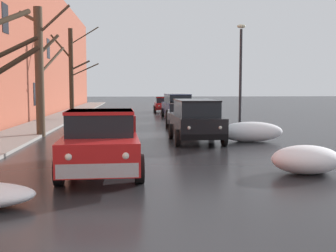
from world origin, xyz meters
TOP-DOWN VIEW (x-y plane):
  - left_sidewalk_slab at (-6.00, 18.00)m, footprint 2.44×80.00m
  - snow_bank_along_left_kerb at (4.31, 6.23)m, footprint 1.90×1.41m
  - snow_bank_mid_block_left at (-3.80, 28.02)m, footprint 1.67×1.22m
  - snow_bank_near_corner_right at (4.53, 12.94)m, footprint 2.80×1.04m
  - bare_tree_mid_block at (-4.85, 15.60)m, footprint 2.67×2.06m
  - bare_tree_far_down_block at (-4.85, 25.60)m, footprint 3.47×1.17m
  - pickup_truck_red_approaching_near_lane at (-1.32, 6.83)m, footprint 2.31×5.47m
  - suv_black_parked_kerbside_close at (2.21, 13.08)m, footprint 2.11×4.36m
  - sedan_grey_parked_kerbside_mid at (2.49, 20.81)m, footprint 2.28×4.52m
  - suv_darkblue_parked_far_down_block at (2.86, 27.60)m, footprint 2.32×4.81m
  - sedan_red_queued_behind_truck at (2.33, 34.75)m, footprint 1.99×4.17m
  - street_lamp_post at (5.04, 16.69)m, footprint 0.44×0.24m

SIDE VIEW (x-z plane):
  - left_sidewalk_slab at x=-6.00m, z-range 0.00..0.12m
  - snow_bank_mid_block_left at x=-3.80m, z-range -0.01..0.65m
  - snow_bank_along_left_kerb at x=4.31m, z-range -0.01..0.77m
  - snow_bank_near_corner_right at x=4.53m, z-range -0.01..0.85m
  - sedan_red_queued_behind_truck at x=2.33m, z-range 0.04..1.46m
  - sedan_grey_parked_kerbside_mid at x=2.49m, z-range 0.04..1.46m
  - pickup_truck_red_approaching_near_lane at x=-1.32m, z-range 0.00..1.76m
  - suv_black_parked_kerbside_close at x=2.21m, z-range 0.08..1.90m
  - suv_darkblue_parked_far_down_block at x=2.86m, z-range 0.08..1.90m
  - street_lamp_post at x=5.04m, z-range 0.35..5.89m
  - bare_tree_mid_block at x=-4.85m, z-range 0.18..6.36m
  - bare_tree_far_down_block at x=-4.85m, z-range 0.07..6.78m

